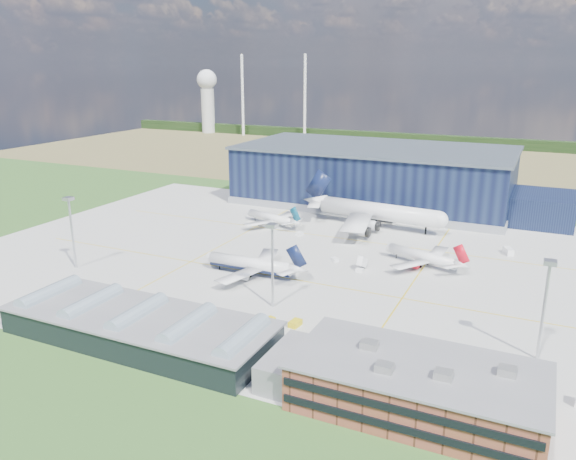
# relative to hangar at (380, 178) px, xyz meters

# --- Properties ---
(ground) EXTENTS (600.00, 600.00, 0.00)m
(ground) POSITION_rel_hangar_xyz_m (-2.81, -94.80, -11.62)
(ground) COLOR #2C5520
(ground) RESTS_ON ground
(apron) EXTENTS (220.00, 160.00, 0.08)m
(apron) POSITION_rel_hangar_xyz_m (-2.81, -84.80, -11.59)
(apron) COLOR #ADACA7
(apron) RESTS_ON ground
(farmland) EXTENTS (600.00, 220.00, 0.01)m
(farmland) POSITION_rel_hangar_xyz_m (-2.81, 125.20, -11.62)
(farmland) COLOR olive
(farmland) RESTS_ON ground
(treeline) EXTENTS (600.00, 8.00, 8.00)m
(treeline) POSITION_rel_hangar_xyz_m (-2.81, 205.20, -7.62)
(treeline) COLOR black
(treeline) RESTS_ON ground
(horizon_dressing) EXTENTS (440.20, 18.00, 70.00)m
(horizon_dressing) POSITION_rel_hangar_xyz_m (-194.11, 199.58, 22.58)
(horizon_dressing) COLOR white
(horizon_dressing) RESTS_ON ground
(hangar) EXTENTS (145.00, 62.00, 26.10)m
(hangar) POSITION_rel_hangar_xyz_m (0.00, 0.00, 0.00)
(hangar) COLOR black
(hangar) RESTS_ON ground
(ops_building) EXTENTS (46.00, 23.00, 10.90)m
(ops_building) POSITION_rel_hangar_xyz_m (52.20, -154.81, -6.82)
(ops_building) COLOR brown
(ops_building) RESTS_ON ground
(glass_concourse) EXTENTS (78.00, 23.00, 8.60)m
(glass_concourse) POSITION_rel_hangar_xyz_m (-9.26, -154.80, -7.93)
(glass_concourse) COLOR black
(glass_concourse) RESTS_ON ground
(light_mast_west) EXTENTS (2.60, 2.60, 23.00)m
(light_mast_west) POSITION_rel_hangar_xyz_m (-62.81, -124.80, 3.82)
(light_mast_west) COLOR #B4B6BC
(light_mast_west) RESTS_ON ground
(light_mast_center) EXTENTS (2.60, 2.60, 23.00)m
(light_mast_center) POSITION_rel_hangar_xyz_m (7.19, -124.80, 3.82)
(light_mast_center) COLOR #B4B6BC
(light_mast_center) RESTS_ON ground
(light_mast_east) EXTENTS (2.60, 2.60, 23.00)m
(light_mast_east) POSITION_rel_hangar_xyz_m (72.19, -124.80, 3.82)
(light_mast_east) COLOR #B4B6BC
(light_mast_east) RESTS_ON ground
(airliner_navy) EXTENTS (35.58, 34.83, 11.44)m
(airliner_navy) POSITION_rel_hangar_xyz_m (-9.51, -106.80, -5.89)
(airliner_navy) COLOR white
(airliner_navy) RESTS_ON ground
(airliner_red) EXTENTS (38.71, 38.31, 9.95)m
(airliner_red) POSITION_rel_hangar_xyz_m (36.18, -76.23, -6.64)
(airliner_red) COLOR white
(airliner_red) RESTS_ON ground
(airliner_widebody) EXTENTS (67.11, 65.92, 20.04)m
(airliner_widebody) POSITION_rel_hangar_xyz_m (11.12, -39.80, -1.59)
(airliner_widebody) COLOR white
(airliner_widebody) RESTS_ON ground
(airliner_regional) EXTENTS (35.99, 35.57, 9.48)m
(airliner_regional) POSITION_rel_hangar_xyz_m (-28.63, -54.80, -6.88)
(airliner_regional) COLOR white
(airliner_regional) RESTS_ON ground
(gse_tug_a) EXTENTS (2.62, 3.84, 1.50)m
(gse_tug_a) POSITION_rel_hangar_xyz_m (17.46, -132.93, -10.87)
(gse_tug_a) COLOR yellow
(gse_tug_a) RESTS_ON ground
(gse_tug_b) EXTENTS (2.51, 3.20, 1.23)m
(gse_tug_b) POSITION_rel_hangar_xyz_m (10.75, -133.84, -11.00)
(gse_tug_b) COLOR yellow
(gse_tug_b) RESTS_ON ground
(gse_cart_a) EXTENTS (2.60, 3.37, 1.30)m
(gse_cart_a) POSITION_rel_hangar_xyz_m (-12.66, -62.88, -10.96)
(gse_cart_a) COLOR white
(gse_cart_a) RESTS_ON ground
(gse_van_b) EXTENTS (4.13, 5.39, 2.25)m
(gse_van_b) POSITION_rel_hangar_xyz_m (60.54, -52.61, -10.49)
(gse_van_b) COLOR white
(gse_van_b) RESTS_ON ground
(gse_tug_c) EXTENTS (2.16, 3.04, 1.23)m
(gse_tug_c) POSITION_rel_hangar_xyz_m (5.24, -35.72, -11.00)
(gse_tug_c) COLOR yellow
(gse_tug_c) RESTS_ON ground
(gse_cart_b) EXTENTS (3.24, 3.11, 1.17)m
(gse_cart_b) POSITION_rel_hangar_xyz_m (9.66, -84.32, -11.03)
(gse_cart_b) COLOR white
(gse_cart_b) RESTS_ON ground
(airstair) EXTENTS (2.27, 4.82, 2.99)m
(airstair) POSITION_rel_hangar_xyz_m (19.98, -87.57, -10.12)
(airstair) COLOR white
(airstair) RESTS_ON ground
(car_a) EXTENTS (3.86, 2.69, 1.22)m
(car_a) POSITION_rel_hangar_xyz_m (48.44, -142.80, -11.01)
(car_a) COLOR #99999E
(car_a) RESTS_ON ground
(car_b) EXTENTS (3.50, 1.60, 1.11)m
(car_b) POSITION_rel_hangar_xyz_m (41.12, -142.80, -11.06)
(car_b) COLOR #99999E
(car_b) RESTS_ON ground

